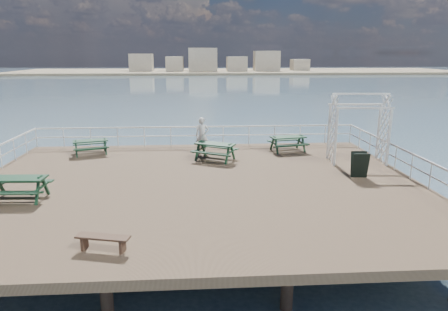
% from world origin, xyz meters
% --- Properties ---
extents(ground, '(18.00, 14.00, 0.30)m').
position_xyz_m(ground, '(0.00, 0.00, -0.15)').
color(ground, brown).
rests_on(ground, ground).
extents(sea_backdrop, '(300.00, 300.00, 9.20)m').
position_xyz_m(sea_backdrop, '(12.54, 134.07, -0.51)').
color(sea_backdrop, '#405A6D').
rests_on(sea_backdrop, ground).
extents(railing, '(17.77, 13.76, 1.10)m').
position_xyz_m(railing, '(-0.07, 2.57, 0.87)').
color(railing, white).
rests_on(railing, ground).
extents(picnic_table_a, '(2.04, 1.82, 0.83)m').
position_xyz_m(picnic_table_a, '(-5.48, 5.13, 0.53)').
color(picnic_table_a, '#12311E').
rests_on(picnic_table_a, ground).
extents(picnic_table_b, '(2.41, 2.25, 0.93)m').
position_xyz_m(picnic_table_b, '(0.87, 3.58, 0.60)').
color(picnic_table_b, '#12311E').
rests_on(picnic_table_b, ground).
extents(picnic_table_c, '(2.08, 1.80, 0.89)m').
position_xyz_m(picnic_table_c, '(4.82, 5.13, 0.57)').
color(picnic_table_c, '#12311E').
rests_on(picnic_table_c, ground).
extents(picnic_table_d, '(1.99, 1.64, 0.93)m').
position_xyz_m(picnic_table_d, '(-6.32, -1.45, 0.60)').
color(picnic_table_d, '#12311E').
rests_on(picnic_table_d, ground).
extents(flat_bench_far, '(1.48, 0.67, 0.41)m').
position_xyz_m(flat_bench_far, '(-2.47, -5.49, 0.31)').
color(flat_bench_far, brown).
rests_on(flat_bench_far, ground).
extents(trellis_arbor, '(2.74, 1.62, 3.28)m').
position_xyz_m(trellis_arbor, '(7.60, 2.74, 1.46)').
color(trellis_arbor, white).
rests_on(trellis_arbor, ground).
extents(sandwich_board, '(0.72, 0.56, 1.10)m').
position_xyz_m(sandwich_board, '(6.78, 0.33, 0.54)').
color(sandwich_board, black).
rests_on(sandwich_board, ground).
extents(person, '(0.70, 0.47, 1.89)m').
position_xyz_m(person, '(0.27, 4.87, 0.94)').
color(person, silver).
rests_on(person, ground).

